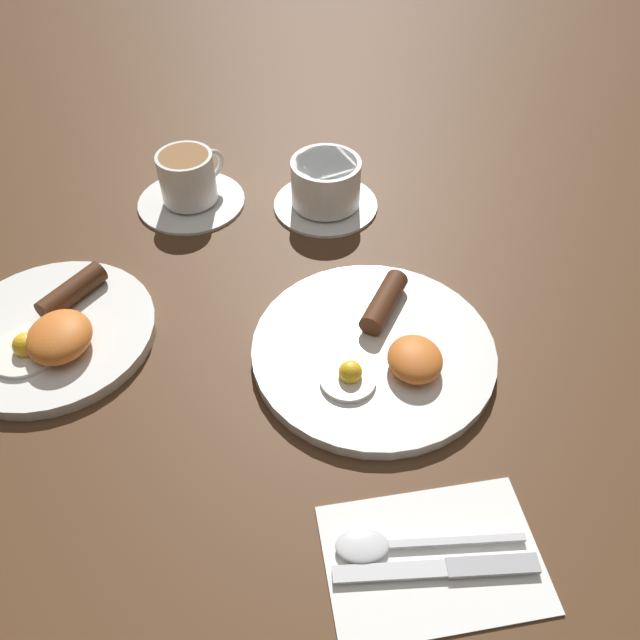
% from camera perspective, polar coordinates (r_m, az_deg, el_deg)
% --- Properties ---
extents(ground_plane, '(3.00, 3.00, 0.00)m').
position_cam_1_polar(ground_plane, '(0.73, 4.85, -3.19)').
color(ground_plane, '#4C301C').
extents(breakfast_plate_near, '(0.28, 0.28, 0.05)m').
position_cam_1_polar(breakfast_plate_near, '(0.72, 5.19, -2.70)').
color(breakfast_plate_near, white).
rests_on(breakfast_plate_near, ground_plane).
extents(breakfast_plate_far, '(0.24, 0.24, 0.05)m').
position_cam_1_polar(breakfast_plate_far, '(0.79, -23.17, -1.00)').
color(breakfast_plate_far, white).
rests_on(breakfast_plate_far, ground_plane).
extents(teacup_near, '(0.15, 0.15, 0.07)m').
position_cam_1_polar(teacup_near, '(0.92, 0.51, 12.15)').
color(teacup_near, white).
rests_on(teacup_near, ground_plane).
extents(teacup_far, '(0.16, 0.16, 0.08)m').
position_cam_1_polar(teacup_far, '(0.94, -11.89, 12.10)').
color(teacup_far, white).
rests_on(teacup_far, ground_plane).
extents(napkin, '(0.15, 0.20, 0.01)m').
position_cam_1_polar(napkin, '(0.60, 10.27, -20.59)').
color(napkin, white).
rests_on(napkin, ground_plane).
extents(knife, '(0.02, 0.18, 0.01)m').
position_cam_1_polar(knife, '(0.60, 11.65, -21.35)').
color(knife, silver).
rests_on(knife, napkin).
extents(spoon, '(0.03, 0.17, 0.01)m').
position_cam_1_polar(spoon, '(0.60, 5.71, -19.74)').
color(spoon, silver).
rests_on(spoon, napkin).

